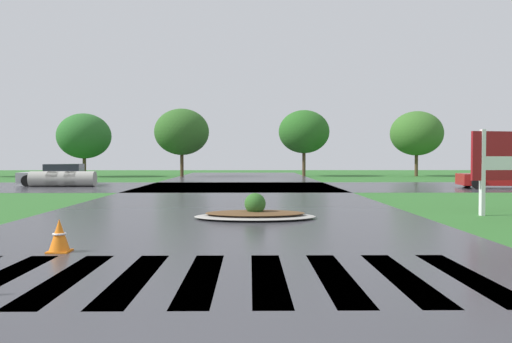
{
  "coord_description": "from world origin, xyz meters",
  "views": [
    {
      "loc": [
        0.65,
        -3.17,
        1.62
      ],
      "look_at": [
        0.83,
        11.43,
        1.21
      ],
      "focal_mm": 35.49,
      "sensor_mm": 36.0,
      "label": 1
    }
  ],
  "objects_px": {
    "car_blue_compact": "(59,175)",
    "drainage_pipe_stack": "(63,179)",
    "median_island": "(255,214)",
    "car_dark_suv": "(499,178)",
    "traffic_cone": "(59,236)"
  },
  "relations": [
    {
      "from": "car_blue_compact",
      "to": "traffic_cone",
      "type": "distance_m",
      "value": 21.82
    },
    {
      "from": "median_island",
      "to": "car_dark_suv",
      "type": "distance_m",
      "value": 18.18
    },
    {
      "from": "car_dark_suv",
      "to": "traffic_cone",
      "type": "relative_size",
      "value": 7.45
    },
    {
      "from": "median_island",
      "to": "drainage_pipe_stack",
      "type": "relative_size",
      "value": 0.91
    },
    {
      "from": "car_blue_compact",
      "to": "median_island",
      "type": "bearing_deg",
      "value": 117.64
    },
    {
      "from": "drainage_pipe_stack",
      "to": "car_dark_suv",
      "type": "bearing_deg",
      "value": -4.22
    },
    {
      "from": "car_dark_suv",
      "to": "drainage_pipe_stack",
      "type": "height_order",
      "value": "car_dark_suv"
    },
    {
      "from": "median_island",
      "to": "car_dark_suv",
      "type": "height_order",
      "value": "car_dark_suv"
    },
    {
      "from": "median_island",
      "to": "drainage_pipe_stack",
      "type": "distance_m",
      "value": 17.92
    },
    {
      "from": "median_island",
      "to": "traffic_cone",
      "type": "height_order",
      "value": "median_island"
    },
    {
      "from": "car_dark_suv",
      "to": "traffic_cone",
      "type": "bearing_deg",
      "value": -125.6
    },
    {
      "from": "traffic_cone",
      "to": "median_island",
      "type": "bearing_deg",
      "value": 53.92
    },
    {
      "from": "car_blue_compact",
      "to": "drainage_pipe_stack",
      "type": "height_order",
      "value": "car_blue_compact"
    },
    {
      "from": "car_dark_suv",
      "to": "median_island",
      "type": "bearing_deg",
      "value": -127.72
    },
    {
      "from": "median_island",
      "to": "traffic_cone",
      "type": "bearing_deg",
      "value": -126.08
    }
  ]
}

